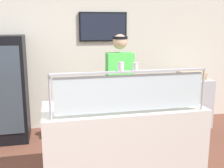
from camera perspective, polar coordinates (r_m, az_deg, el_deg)
name	(u,v)px	position (r m, az deg, el deg)	size (l,w,h in m)	color
ground_plane	(112,157)	(4.24, -0.07, -14.51)	(12.00, 12.00, 0.00)	brown
shop_rear_unit	(95,54)	(5.25, -3.54, 6.18)	(6.27, 0.13, 2.70)	silver
serving_counter	(122,143)	(3.51, 2.10, -11.87)	(1.87, 0.80, 0.95)	silver
sneeze_guard	(131,88)	(2.95, 3.89, -0.72)	(1.70, 0.06, 0.48)	#B2B5BC
pizza_tray	(131,103)	(3.39, 3.87, -3.93)	(0.47, 0.47, 0.04)	#9EA0A8
pizza_server	(129,102)	(3.36, 3.45, -3.69)	(0.07, 0.28, 0.01)	#ADAFB7
parmesan_shaker	(121,67)	(2.88, 1.80, 3.43)	(0.06, 0.06, 0.09)	white
pepper_flake_shaker	(135,67)	(2.93, 4.78, 3.43)	(0.06, 0.06, 0.08)	white
worker_figure	(120,87)	(4.07, 1.65, -0.58)	(0.41, 0.50, 1.76)	#23232D
drink_fridge	(7,89)	(4.88, -20.60, -0.94)	(0.63, 0.65, 1.72)	black
prep_shelf	(190,102)	(5.52, 15.47, -3.57)	(0.70, 0.55, 0.90)	#B7BABF
pizza_box_stack	(191,75)	(5.41, 15.80, 1.70)	(0.45, 0.44, 0.14)	tan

